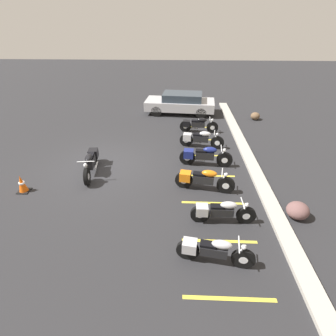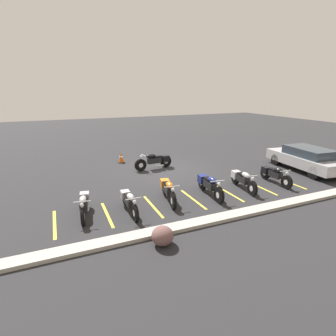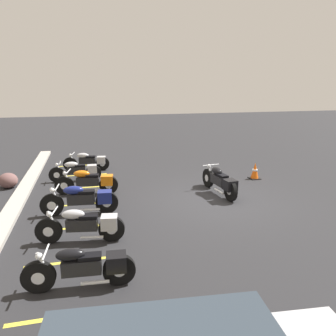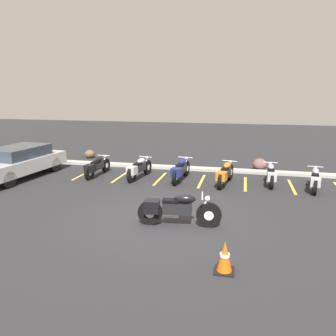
{
  "view_description": "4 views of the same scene",
  "coord_description": "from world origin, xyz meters",
  "px_view_note": "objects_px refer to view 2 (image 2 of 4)",
  "views": [
    {
      "loc": [
        9.4,
        3.06,
        5.49
      ],
      "look_at": [
        1.3,
        2.74,
        0.73
      ],
      "focal_mm": 28.0,
      "sensor_mm": 36.0,
      "label": 1
    },
    {
      "loc": [
        5.4,
        12.9,
        4.23
      ],
      "look_at": [
        0.33,
        1.11,
        0.42
      ],
      "focal_mm": 28.0,
      "sensor_mm": 36.0,
      "label": 2
    },
    {
      "loc": [
        -9.4,
        3.86,
        3.68
      ],
      "look_at": [
        1.73,
        1.16,
        0.7
      ],
      "focal_mm": 35.0,
      "sensor_mm": 36.0,
      "label": 3
    },
    {
      "loc": [
        2.15,
        -8.44,
        3.5
      ],
      "look_at": [
        -0.47,
        2.86,
        0.82
      ],
      "focal_mm": 35.0,
      "sensor_mm": 36.0,
      "label": 4
    }
  ],
  "objects_px": {
    "parked_bike_0": "(274,174)",
    "parked_bike_3": "(168,189)",
    "landscape_rock_0": "(163,236)",
    "motorcycle_black_featured": "(155,161)",
    "parked_bike_2": "(209,184)",
    "car_silver": "(306,158)",
    "traffic_cone": "(121,158)",
    "parked_bike_5": "(84,204)",
    "parked_bike_1": "(242,179)",
    "parked_bike_4": "(129,201)"
  },
  "relations": [
    {
      "from": "parked_bike_4",
      "to": "car_silver",
      "type": "relative_size",
      "value": 0.44
    },
    {
      "from": "motorcycle_black_featured",
      "to": "car_silver",
      "type": "xyz_separation_m",
      "value": [
        -7.47,
        3.55,
        0.21
      ]
    },
    {
      "from": "car_silver",
      "to": "landscape_rock_0",
      "type": "xyz_separation_m",
      "value": [
        9.95,
        3.61,
        -0.4
      ]
    },
    {
      "from": "parked_bike_2",
      "to": "traffic_cone",
      "type": "xyz_separation_m",
      "value": [
        2.15,
        -6.55,
        -0.15
      ]
    },
    {
      "from": "parked_bike_0",
      "to": "parked_bike_4",
      "type": "height_order",
      "value": "parked_bike_0"
    },
    {
      "from": "parked_bike_4",
      "to": "car_silver",
      "type": "xyz_separation_m",
      "value": [
        -10.26,
        -1.18,
        0.27
      ]
    },
    {
      "from": "motorcycle_black_featured",
      "to": "parked_bike_4",
      "type": "relative_size",
      "value": 1.15
    },
    {
      "from": "parked_bike_2",
      "to": "parked_bike_3",
      "type": "xyz_separation_m",
      "value": [
        1.79,
        -0.19,
        -0.01
      ]
    },
    {
      "from": "landscape_rock_0",
      "to": "traffic_cone",
      "type": "bearing_deg",
      "value": -96.43
    },
    {
      "from": "parked_bike_1",
      "to": "traffic_cone",
      "type": "relative_size",
      "value": 3.2
    },
    {
      "from": "traffic_cone",
      "to": "parked_bike_3",
      "type": "bearing_deg",
      "value": 93.28
    },
    {
      "from": "parked_bike_0",
      "to": "parked_bike_2",
      "type": "xyz_separation_m",
      "value": [
        3.63,
        0.05,
        0.03
      ]
    },
    {
      "from": "car_silver",
      "to": "parked_bike_0",
      "type": "bearing_deg",
      "value": 110.84
    },
    {
      "from": "parked_bike_1",
      "to": "parked_bike_5",
      "type": "height_order",
      "value": "parked_bike_1"
    },
    {
      "from": "parked_bike_3",
      "to": "traffic_cone",
      "type": "distance_m",
      "value": 6.38
    },
    {
      "from": "parked_bike_0",
      "to": "motorcycle_black_featured",
      "type": "bearing_deg",
      "value": -131.45
    },
    {
      "from": "motorcycle_black_featured",
      "to": "parked_bike_5",
      "type": "height_order",
      "value": "motorcycle_black_featured"
    },
    {
      "from": "parked_bike_1",
      "to": "parked_bike_4",
      "type": "height_order",
      "value": "parked_bike_1"
    },
    {
      "from": "parked_bike_1",
      "to": "traffic_cone",
      "type": "height_order",
      "value": "parked_bike_1"
    },
    {
      "from": "parked_bike_5",
      "to": "parked_bike_0",
      "type": "bearing_deg",
      "value": 98.41
    },
    {
      "from": "parked_bike_0",
      "to": "parked_bike_5",
      "type": "height_order",
      "value": "parked_bike_0"
    },
    {
      "from": "traffic_cone",
      "to": "car_silver",
      "type": "bearing_deg",
      "value": 147.79
    },
    {
      "from": "parked_bike_4",
      "to": "traffic_cone",
      "type": "distance_m",
      "value": 6.92
    },
    {
      "from": "motorcycle_black_featured",
      "to": "parked_bike_2",
      "type": "distance_m",
      "value": 4.54
    },
    {
      "from": "parked_bike_3",
      "to": "car_silver",
      "type": "bearing_deg",
      "value": 105.47
    },
    {
      "from": "parked_bike_3",
      "to": "car_silver",
      "type": "height_order",
      "value": "car_silver"
    },
    {
      "from": "traffic_cone",
      "to": "motorcycle_black_featured",
      "type": "bearing_deg",
      "value": 124.95
    },
    {
      "from": "parked_bike_3",
      "to": "parked_bike_4",
      "type": "xyz_separation_m",
      "value": [
        1.71,
        0.43,
        -0.04
      ]
    },
    {
      "from": "motorcycle_black_featured",
      "to": "parked_bike_3",
      "type": "bearing_deg",
      "value": 69.31
    },
    {
      "from": "parked_bike_0",
      "to": "car_silver",
      "type": "height_order",
      "value": "car_silver"
    },
    {
      "from": "parked_bike_3",
      "to": "landscape_rock_0",
      "type": "xyz_separation_m",
      "value": [
        1.4,
        2.87,
        -0.17
      ]
    },
    {
      "from": "parked_bike_5",
      "to": "parked_bike_1",
      "type": "bearing_deg",
      "value": 98.08
    },
    {
      "from": "parked_bike_1",
      "to": "traffic_cone",
      "type": "xyz_separation_m",
      "value": [
        3.91,
        -6.51,
        -0.13
      ]
    },
    {
      "from": "parked_bike_2",
      "to": "car_silver",
      "type": "distance_m",
      "value": 6.83
    },
    {
      "from": "landscape_rock_0",
      "to": "motorcycle_black_featured",
      "type": "bearing_deg",
      "value": -109.11
    },
    {
      "from": "parked_bike_0",
      "to": "parked_bike_3",
      "type": "relative_size",
      "value": 0.97
    },
    {
      "from": "parked_bike_0",
      "to": "parked_bike_4",
      "type": "distance_m",
      "value": 7.13
    },
    {
      "from": "parked_bike_0",
      "to": "parked_bike_1",
      "type": "relative_size",
      "value": 0.99
    },
    {
      "from": "parked_bike_2",
      "to": "parked_bike_4",
      "type": "xyz_separation_m",
      "value": [
        3.5,
        0.24,
        -0.05
      ]
    },
    {
      "from": "car_silver",
      "to": "traffic_cone",
      "type": "bearing_deg",
      "value": 62.92
    },
    {
      "from": "motorcycle_black_featured",
      "to": "landscape_rock_0",
      "type": "bearing_deg",
      "value": 64.29
    },
    {
      "from": "parked_bike_5",
      "to": "landscape_rock_0",
      "type": "distance_m",
      "value": 3.39
    },
    {
      "from": "parked_bike_0",
      "to": "landscape_rock_0",
      "type": "xyz_separation_m",
      "value": [
        6.82,
        2.73,
        -0.15
      ]
    },
    {
      "from": "parked_bike_0",
      "to": "parked_bike_2",
      "type": "height_order",
      "value": "parked_bike_2"
    },
    {
      "from": "landscape_rock_0",
      "to": "car_silver",
      "type": "bearing_deg",
      "value": -160.05
    },
    {
      "from": "parked_bike_0",
      "to": "parked_bike_2",
      "type": "distance_m",
      "value": 3.63
    },
    {
      "from": "parked_bike_4",
      "to": "landscape_rock_0",
      "type": "bearing_deg",
      "value": 7.47
    },
    {
      "from": "parked_bike_3",
      "to": "motorcycle_black_featured",
      "type": "bearing_deg",
      "value": 176.39
    },
    {
      "from": "parked_bike_4",
      "to": "parked_bike_3",
      "type": "bearing_deg",
      "value": 104.32
    },
    {
      "from": "motorcycle_black_featured",
      "to": "traffic_cone",
      "type": "bearing_deg",
      "value": -61.66
    }
  ]
}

